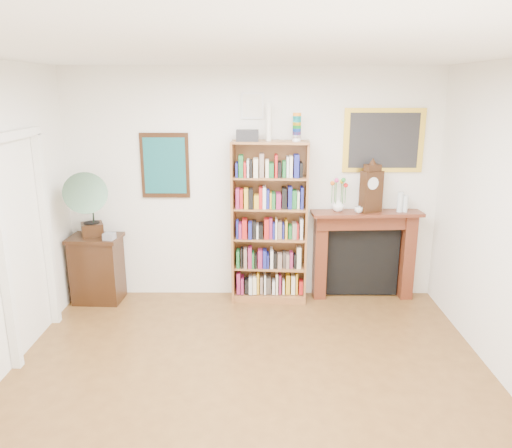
% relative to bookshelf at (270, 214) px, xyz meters
% --- Properties ---
extents(room, '(4.51, 5.01, 2.81)m').
position_rel_bookshelf_xyz_m(room, '(-0.21, -2.32, 0.30)').
color(room, brown).
rests_on(room, ground).
extents(door_casing, '(0.08, 1.02, 2.17)m').
position_rel_bookshelf_xyz_m(door_casing, '(-2.42, -1.12, 0.16)').
color(door_casing, white).
rests_on(door_casing, left_wall).
extents(teal_poster, '(0.58, 0.04, 0.78)m').
position_rel_bookshelf_xyz_m(teal_poster, '(-1.26, 0.16, 0.55)').
color(teal_poster, black).
rests_on(teal_poster, back_wall).
extents(small_picture, '(0.26, 0.04, 0.30)m').
position_rel_bookshelf_xyz_m(small_picture, '(-0.21, 0.16, 1.25)').
color(small_picture, white).
rests_on(small_picture, back_wall).
extents(gilt_painting, '(0.95, 0.04, 0.75)m').
position_rel_bookshelf_xyz_m(gilt_painting, '(1.34, 0.16, 0.85)').
color(gilt_painting, gold).
rests_on(gilt_painting, back_wall).
extents(bookshelf, '(0.92, 0.38, 2.26)m').
position_rel_bookshelf_xyz_m(bookshelf, '(0.00, 0.00, 0.00)').
color(bookshelf, brown).
rests_on(bookshelf, floor).
extents(side_cabinet, '(0.63, 0.47, 0.83)m').
position_rel_bookshelf_xyz_m(side_cabinet, '(-2.11, -0.06, -0.68)').
color(side_cabinet, black).
rests_on(side_cabinet, floor).
extents(fireplace, '(1.34, 0.39, 1.12)m').
position_rel_bookshelf_xyz_m(fireplace, '(1.16, 0.08, -0.44)').
color(fireplace, '#4C2211').
rests_on(fireplace, floor).
extents(gramophone, '(0.69, 0.75, 0.81)m').
position_rel_bookshelf_xyz_m(gramophone, '(-2.15, -0.14, 0.19)').
color(gramophone, black).
rests_on(gramophone, side_cabinet).
extents(cd_stack, '(0.14, 0.14, 0.08)m').
position_rel_bookshelf_xyz_m(cd_stack, '(-1.89, -0.19, -0.23)').
color(cd_stack, '#A1A1AC').
rests_on(cd_stack, side_cabinet).
extents(mantel_clock, '(0.28, 0.22, 0.57)m').
position_rel_bookshelf_xyz_m(mantel_clock, '(1.20, 0.02, 0.30)').
color(mantel_clock, black).
rests_on(mantel_clock, fireplace).
extents(flower_vase, '(0.19, 0.19, 0.16)m').
position_rel_bookshelf_xyz_m(flower_vase, '(0.82, 0.05, 0.10)').
color(flower_vase, white).
rests_on(flower_vase, fireplace).
extents(teacup, '(0.12, 0.12, 0.08)m').
position_rel_bookshelf_xyz_m(teacup, '(1.05, -0.04, 0.06)').
color(teacup, silver).
rests_on(teacup, fireplace).
extents(bottle_left, '(0.07, 0.07, 0.24)m').
position_rel_bookshelf_xyz_m(bottle_left, '(1.55, 0.02, 0.14)').
color(bottle_left, silver).
rests_on(bottle_left, fireplace).
extents(bottle_right, '(0.06, 0.06, 0.20)m').
position_rel_bookshelf_xyz_m(bottle_right, '(1.61, 0.02, 0.12)').
color(bottle_right, silver).
rests_on(bottle_right, fireplace).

